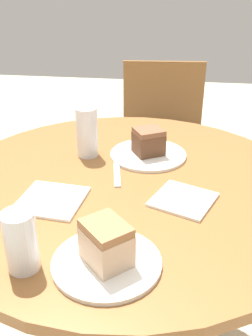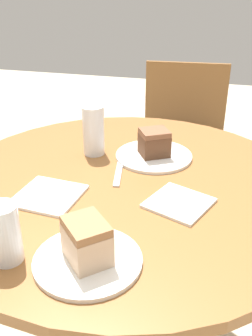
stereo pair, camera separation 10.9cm
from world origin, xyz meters
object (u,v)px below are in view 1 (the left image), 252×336
at_px(plate_near, 148,155).
at_px(cake_slice_near, 149,141).
at_px(glass_lemonade, 87,134).
at_px(chair, 162,143).
at_px(plate_far, 107,263).
at_px(glass_water, 21,244).
at_px(cake_slice_far, 106,243).

relative_size(plate_near, cake_slice_near, 2.13).
height_order(plate_near, glass_lemonade, glass_lemonade).
distance_m(chair, glass_lemonade, 0.90).
xyz_separation_m(plate_near, plate_far, (-0.04, -0.53, 0.00)).
xyz_separation_m(plate_far, cake_slice_near, (0.04, 0.53, 0.05)).
distance_m(glass_lemonade, glass_water, 0.54).
distance_m(chair, glass_water, 1.40).
relative_size(plate_far, glass_water, 1.74).
bearing_deg(cake_slice_near, plate_far, -94.11).
bearing_deg(plate_far, plate_near, 85.89).
height_order(chair, cake_slice_far, chair).
bearing_deg(glass_lemonade, plate_near, 5.41).
bearing_deg(cake_slice_near, glass_lemonade, -174.59).
distance_m(chair, plate_far, 1.34).
bearing_deg(chair, cake_slice_near, -95.36).
height_order(plate_near, cake_slice_near, cake_slice_near).
xyz_separation_m(plate_far, cake_slice_far, (0.00, 0.00, 0.05)).
distance_m(plate_near, cake_slice_near, 0.05).
bearing_deg(cake_slice_near, chair, 89.11).
relative_size(chair, glass_lemonade, 5.41).
relative_size(glass_lemonade, glass_water, 1.23).
height_order(chair, plate_near, chair).
relative_size(chair, cake_slice_near, 7.56).
bearing_deg(glass_lemonade, chair, 75.44).
distance_m(cake_slice_near, glass_water, 0.60).
bearing_deg(glass_lemonade, cake_slice_near, 5.41).
bearing_deg(cake_slice_far, cake_slice_near, 85.89).
bearing_deg(plate_near, cake_slice_far, -94.11).
bearing_deg(plate_far, chair, 87.80).
relative_size(plate_near, glass_lemonade, 1.52).
bearing_deg(cake_slice_near, plate_near, 0.00).
distance_m(plate_far, cake_slice_near, 0.53).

